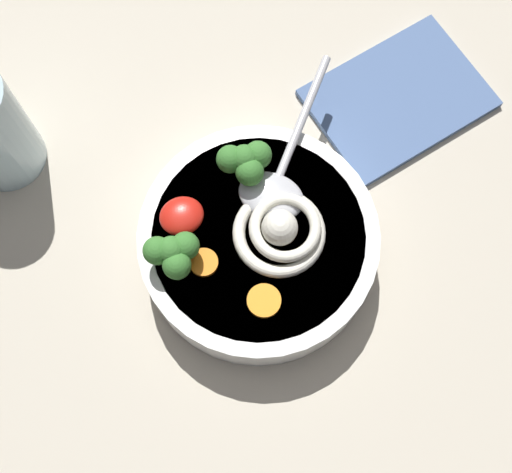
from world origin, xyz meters
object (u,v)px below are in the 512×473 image
at_px(soup_bowl, 256,245).
at_px(folded_napkin, 398,98).
at_px(noodle_pile, 282,233).
at_px(soup_spoon, 277,182).

height_order(soup_bowl, folded_napkin, soup_bowl).
distance_m(soup_bowl, folded_napkin, 0.22).
relative_size(soup_bowl, folded_napkin, 1.26).
bearing_deg(noodle_pile, soup_bowl, 158.27).
xyz_separation_m(noodle_pile, soup_spoon, (0.01, 0.05, -0.00)).
bearing_deg(noodle_pile, soup_spoon, 72.94).
distance_m(noodle_pile, soup_spoon, 0.05).
bearing_deg(soup_spoon, folded_napkin, -26.74).
relative_size(soup_bowl, soup_spoon, 1.45).
relative_size(soup_spoon, folded_napkin, 0.87).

